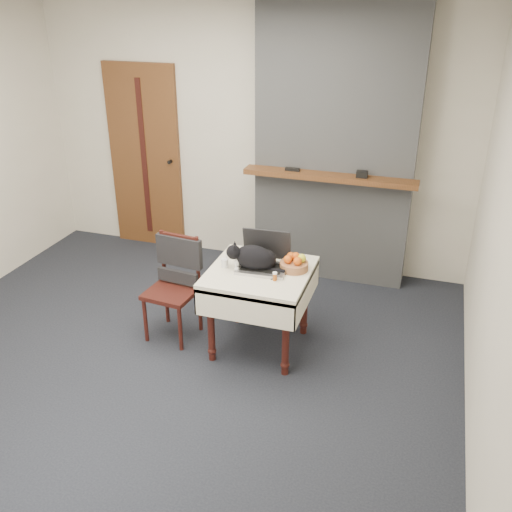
{
  "coord_description": "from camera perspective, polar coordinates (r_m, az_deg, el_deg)",
  "views": [
    {
      "loc": [
        1.82,
        -3.42,
        2.7
      ],
      "look_at": [
        0.62,
        0.3,
        0.84
      ],
      "focal_mm": 40.0,
      "sensor_mm": 36.0,
      "label": 1
    }
  ],
  "objects": [
    {
      "name": "cat",
      "position": [
        4.4,
        -0.14,
        -0.19
      ],
      "size": [
        0.48,
        0.27,
        0.23
      ],
      "rotation": [
        0.0,
        0.0,
        0.31
      ],
      "color": "black",
      "rests_on": "side_table"
    },
    {
      "name": "ground",
      "position": [
        4.72,
        -8.37,
        -9.76
      ],
      "size": [
        4.5,
        4.5,
        0.0
      ],
      "primitive_type": "plane",
      "color": "black",
      "rests_on": "ground"
    },
    {
      "name": "door",
      "position": [
        6.41,
        -11.02,
        9.59
      ],
      "size": [
        0.82,
        0.1,
        2.0
      ],
      "color": "brown",
      "rests_on": "ground"
    },
    {
      "name": "cream_jar",
      "position": [
        4.47,
        -3.14,
        -0.7
      ],
      "size": [
        0.06,
        0.06,
        0.07
      ],
      "primitive_type": "cylinder",
      "color": "silver",
      "rests_on": "side_table"
    },
    {
      "name": "fruit_basket",
      "position": [
        4.43,
        3.84,
        -0.75
      ],
      "size": [
        0.22,
        0.22,
        0.13
      ],
      "color": "#AF7246",
      "rests_on": "side_table"
    },
    {
      "name": "chimney",
      "position": [
        5.53,
        7.92,
        10.49
      ],
      "size": [
        1.62,
        0.48,
        2.6
      ],
      "color": "gray",
      "rests_on": "ground"
    },
    {
      "name": "chair",
      "position": [
        4.75,
        -8.0,
        -1.62
      ],
      "size": [
        0.43,
        0.42,
        0.88
      ],
      "rotation": [
        0.0,
        0.0,
        -0.1
      ],
      "color": "black",
      "rests_on": "ground"
    },
    {
      "name": "side_table",
      "position": [
        4.48,
        0.37,
        -2.71
      ],
      "size": [
        0.78,
        0.78,
        0.7
      ],
      "color": "black",
      "rests_on": "ground"
    },
    {
      "name": "room_shell",
      "position": [
        4.39,
        -7.18,
        12.91
      ],
      "size": [
        4.52,
        4.01,
        2.61
      ],
      "color": "beige",
      "rests_on": "ground"
    },
    {
      "name": "pill_bottle",
      "position": [
        4.26,
        1.9,
        -2.04
      ],
      "size": [
        0.03,
        0.03,
        0.07
      ],
      "color": "#A04B13",
      "rests_on": "side_table"
    },
    {
      "name": "desk_clutter",
      "position": [
        4.38,
        2.82,
        -1.75
      ],
      "size": [
        0.1,
        0.09,
        0.01
      ],
      "primitive_type": "cube",
      "rotation": [
        0.0,
        0.0,
        0.69
      ],
      "color": "black",
      "rests_on": "side_table"
    },
    {
      "name": "laptop",
      "position": [
        4.46,
        0.81,
        -0.23
      ],
      "size": [
        0.4,
        0.35,
        0.28
      ],
      "rotation": [
        0.0,
        0.0,
        0.06
      ],
      "color": "#B7B7BC",
      "rests_on": "side_table"
    }
  ]
}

